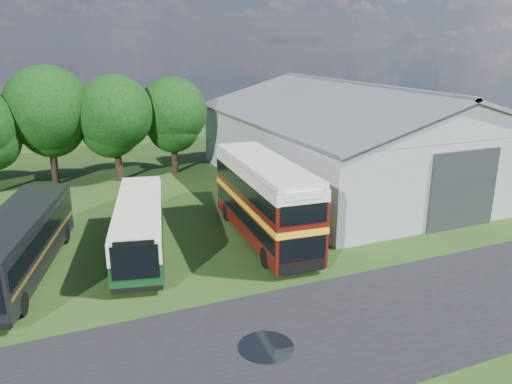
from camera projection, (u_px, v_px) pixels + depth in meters
name	position (u px, v px, depth m)	size (l,w,h in m)	color
ground	(269.00, 304.00, 22.44)	(120.00, 120.00, 0.00)	#1C3912
asphalt_road	(363.00, 322.00, 20.92)	(60.00, 8.00, 0.02)	black
puddle	(266.00, 347.00, 19.23)	(2.20, 2.20, 0.01)	black
storage_shed	(354.00, 132.00, 40.93)	(18.80, 24.80, 8.15)	gray
tree_mid	(47.00, 109.00, 39.45)	(6.80, 6.80, 9.60)	black
tree_right_a	(115.00, 113.00, 40.60)	(6.26, 6.26, 8.83)	black
tree_right_b	(173.00, 112.00, 43.25)	(5.98, 5.98, 8.45)	black
shrub_front	(312.00, 238.00, 29.82)	(1.70, 1.70, 1.70)	#194714
shrub_mid	(297.00, 227.00, 31.58)	(1.60, 1.60, 1.60)	#194714
shrub_back	(283.00, 218.00, 33.34)	(1.80, 1.80, 1.80)	#194714
bus_green_single	(140.00, 226.00, 27.46)	(4.75, 11.00, 2.95)	black
bus_maroon_double	(264.00, 200.00, 29.13)	(3.65, 11.34, 4.80)	black
bus_dark_single	(19.00, 244.00, 24.73)	(5.65, 11.83, 3.18)	black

